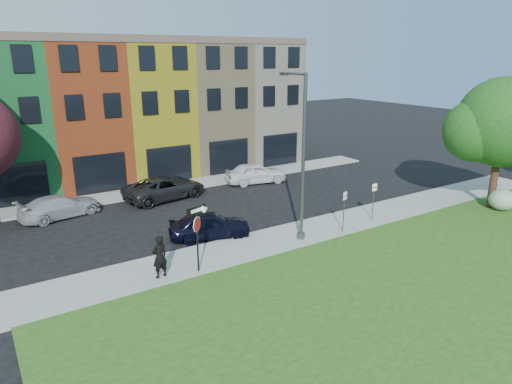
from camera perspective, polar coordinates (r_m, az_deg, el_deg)
ground at (r=21.30m, az=6.42°, el=-8.98°), size 120.00×120.00×0.00m
sidewalk_near at (r=24.56m, az=5.68°, el=-5.19°), size 40.00×3.00×0.12m
sidewalk_far at (r=32.50m, az=-14.72°, el=-0.12°), size 40.00×2.40×0.12m
rowhouse_block at (r=37.50m, az=-17.59°, el=9.57°), size 30.00×10.12×10.00m
stop_sign at (r=19.63m, az=-7.39°, el=-4.18°), size 1.02×0.34×2.99m
man at (r=19.82m, az=-11.96°, el=-7.92°), size 0.85×0.69×1.88m
sedan_near at (r=23.93m, az=-5.83°, el=-4.12°), size 4.14×5.18×1.43m
parked_car_silver at (r=29.17m, az=-23.30°, el=-1.65°), size 3.98×5.49×1.35m
parked_car_dark at (r=30.77m, az=-11.34°, el=0.52°), size 4.34×6.31×1.52m
parked_car_white at (r=33.93m, az=-0.02°, el=2.40°), size 3.72×5.29×1.54m
street_lamp at (r=22.71m, az=5.66°, el=4.23°), size 0.62×2.57×8.32m
parking_sign_a at (r=24.47m, az=10.97°, el=-1.74°), size 0.31×0.12×2.35m
parking_sign_b at (r=26.68m, az=14.50°, el=-0.53°), size 0.32×0.10×2.25m
tree_park_a at (r=31.10m, az=28.45°, el=7.46°), size 6.40×5.60×7.95m
shrub at (r=31.54m, az=28.41°, el=-0.85°), size 1.54×1.54×1.31m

